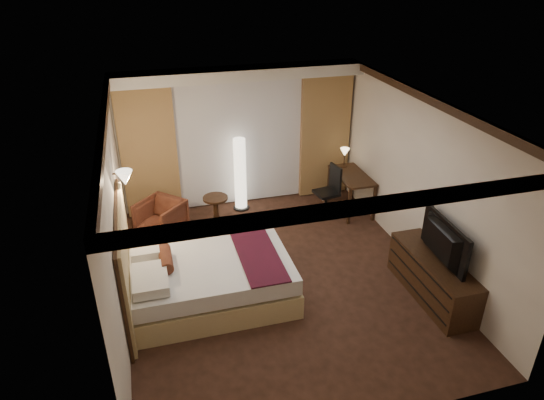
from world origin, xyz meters
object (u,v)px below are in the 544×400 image
object	(u,v)px
desk	(351,192)
dresser	(432,278)
office_chair	(326,191)
television	(438,240)
armchair	(161,217)
floor_lamp	(240,174)
bed	(211,276)
side_table	(216,209)

from	to	relation	value
desk	dresser	world-z (taller)	desk
office_chair	dresser	size ratio (longest dim) A/B	0.60
television	armchair	bearing A→B (deg)	55.60
floor_lamp	dresser	distance (m)	4.02
dresser	television	distance (m)	0.65
dresser	television	xyz separation A→B (m)	(-0.03, 0.00, 0.65)
office_chair	television	bearing A→B (deg)	-88.65
armchair	bed	bearing A→B (deg)	-28.65
side_table	floor_lamp	world-z (taller)	floor_lamp
armchair	side_table	bearing A→B (deg)	56.31
office_chair	dresser	bearing A→B (deg)	-88.05
side_table	office_chair	world-z (taller)	office_chair
side_table	office_chair	xyz separation A→B (m)	(2.06, -0.29, 0.24)
bed	side_table	world-z (taller)	bed
desk	dresser	xyz separation A→B (m)	(0.05, -2.78, -0.05)
desk	floor_lamp	bearing A→B (deg)	162.68
floor_lamp	television	distance (m)	3.99
side_table	television	size ratio (longest dim) A/B	0.45
floor_lamp	television	bearing A→B (deg)	-59.07
desk	television	distance (m)	2.84
desk	side_table	bearing A→B (deg)	174.71
side_table	desk	size ratio (longest dim) A/B	0.46
bed	television	distance (m)	3.23
office_chair	television	size ratio (longest dim) A/B	0.88
bed	office_chair	size ratio (longest dim) A/B	2.28
desk	dresser	distance (m)	2.78
office_chair	armchair	bearing A→B (deg)	168.57
side_table	dresser	xyz separation A→B (m)	(2.63, -3.02, 0.07)
bed	office_chair	xyz separation A→B (m)	(2.49, 1.83, 0.16)
bed	television	bearing A→B (deg)	-16.47
armchair	television	bearing A→B (deg)	6.73
desk	office_chair	world-z (taller)	office_chair
side_table	office_chair	size ratio (longest dim) A/B	0.51
dresser	side_table	bearing A→B (deg)	131.06
dresser	office_chair	bearing A→B (deg)	101.87
side_table	floor_lamp	xyz separation A→B (m)	(0.56, 0.39, 0.47)
bed	desk	world-z (taller)	desk
armchair	floor_lamp	size ratio (longest dim) A/B	0.50
bed	television	size ratio (longest dim) A/B	2.00
side_table	television	xyz separation A→B (m)	(2.60, -3.02, 0.71)
side_table	dresser	distance (m)	4.01
armchair	side_table	xyz separation A→B (m)	(1.01, 0.21, -0.11)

